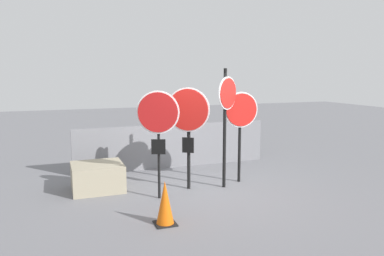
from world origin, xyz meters
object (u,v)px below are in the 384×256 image
(stop_sign_2, at_px, (227,107))
(storage_crate, at_px, (98,177))
(stop_sign_3, at_px, (241,117))
(traffic_cone_0, at_px, (165,203))
(stop_sign_0, at_px, (158,119))
(stop_sign_1, at_px, (188,118))

(stop_sign_2, xyz_separation_m, storage_crate, (-2.66, 0.79, -1.49))
(stop_sign_3, bearing_deg, storage_crate, 173.54)
(traffic_cone_0, height_order, storage_crate, traffic_cone_0)
(stop_sign_3, relative_size, traffic_cone_0, 2.80)
(stop_sign_0, xyz_separation_m, storage_crate, (-1.08, 1.03, -1.32))
(stop_sign_1, bearing_deg, traffic_cone_0, -86.71)
(stop_sign_1, height_order, storage_crate, stop_sign_1)
(stop_sign_1, distance_m, traffic_cone_0, 2.28)
(stop_sign_0, distance_m, stop_sign_1, 0.86)
(stop_sign_2, height_order, storage_crate, stop_sign_2)
(stop_sign_1, distance_m, stop_sign_2, 0.86)
(traffic_cone_0, relative_size, storage_crate, 0.70)
(stop_sign_3, height_order, storage_crate, stop_sign_3)
(stop_sign_3, height_order, traffic_cone_0, stop_sign_3)
(stop_sign_1, height_order, stop_sign_3, stop_sign_1)
(storage_crate, bearing_deg, stop_sign_1, -18.99)
(stop_sign_3, xyz_separation_m, storage_crate, (-3.14, 0.54, -1.23))
(stop_sign_2, relative_size, traffic_cone_0, 3.50)
(stop_sign_0, xyz_separation_m, stop_sign_1, (0.76, 0.39, -0.04))
(stop_sign_0, bearing_deg, stop_sign_1, 50.05)
(stop_sign_0, relative_size, stop_sign_2, 0.83)
(stop_sign_0, distance_m, stop_sign_3, 2.12)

